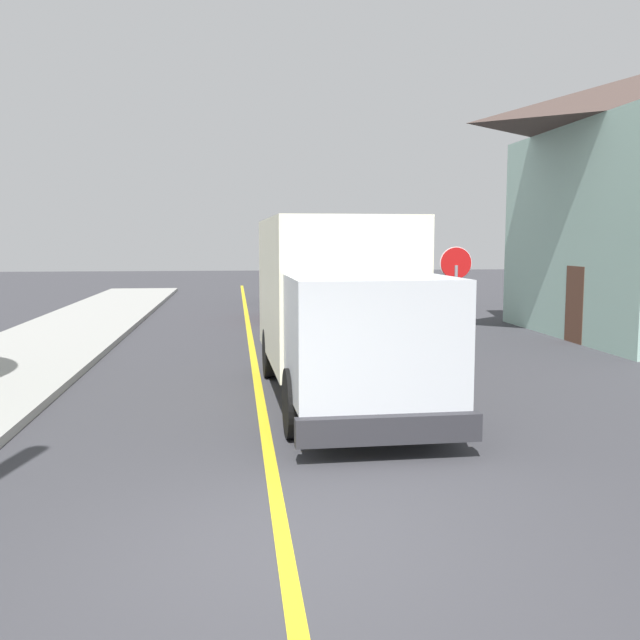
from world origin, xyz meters
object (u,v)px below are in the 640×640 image
at_px(box_truck, 338,299).
at_px(parked_car_far, 296,285).
at_px(parked_car_mid, 292,297).
at_px(stop_sign, 456,279).
at_px(parked_car_near, 325,313).

relative_size(box_truck, parked_car_far, 1.63).
height_order(parked_car_mid, stop_sign, stop_sign).
relative_size(parked_car_near, stop_sign, 1.68).
distance_m(box_truck, parked_car_near, 6.99).
height_order(parked_car_near, parked_car_far, same).
relative_size(parked_car_mid, parked_car_far, 0.99).
height_order(parked_car_mid, parked_car_far, same).
bearing_deg(parked_car_far, box_truck, -92.70).
height_order(parked_car_near, parked_car_mid, same).
xyz_separation_m(box_truck, parked_car_far, (0.91, 19.20, -0.97)).
height_order(box_truck, parked_car_near, box_truck).
distance_m(parked_car_near, parked_car_far, 12.31).
xyz_separation_m(parked_car_mid, parked_car_far, (0.70, 6.52, 0.00)).
relative_size(parked_car_near, parked_car_mid, 1.01).
bearing_deg(parked_car_near, stop_sign, -42.94).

